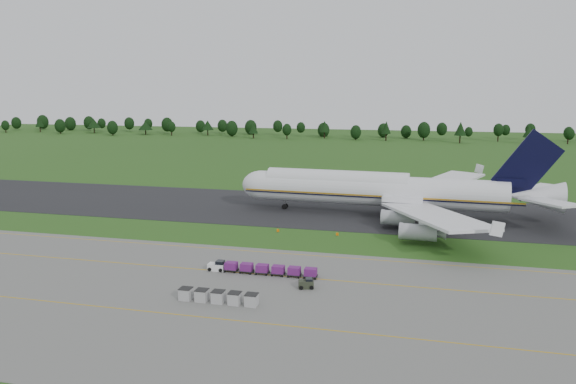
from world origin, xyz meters
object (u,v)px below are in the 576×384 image
(baggage_train, at_px, (260,269))
(edge_markers, at_px, (337,234))
(utility_cart, at_px, (306,284))
(aircraft, at_px, (384,190))
(uld_row, at_px, (218,297))

(baggage_train, xyz_separation_m, edge_markers, (8.20, 26.52, -0.64))
(baggage_train, height_order, utility_cart, baggage_train)
(utility_cart, bearing_deg, aircraft, 81.90)
(baggage_train, relative_size, uld_row, 1.59)
(baggage_train, bearing_deg, edge_markers, 72.83)
(baggage_train, height_order, uld_row, uld_row)
(aircraft, distance_m, edge_markers, 22.92)
(aircraft, distance_m, utility_cart, 52.77)
(baggage_train, relative_size, edge_markers, 0.71)
(aircraft, relative_size, utility_cart, 29.91)
(utility_cart, relative_size, uld_row, 0.22)
(utility_cart, relative_size, edge_markers, 0.10)
(aircraft, relative_size, edge_markers, 2.93)
(utility_cart, bearing_deg, uld_row, -141.43)
(baggage_train, bearing_deg, uld_row, -99.41)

